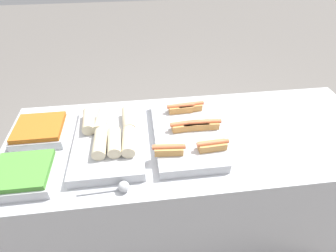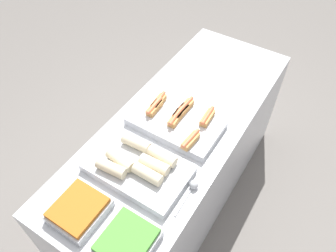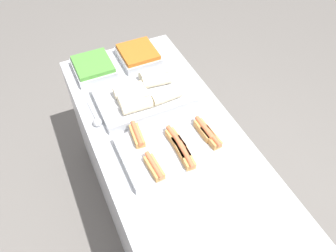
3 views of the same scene
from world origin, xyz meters
name	(u,v)px [view 1 (image 1 of 3)]	position (x,y,z in m)	size (l,w,h in m)	color
ground_plane	(187,225)	(0.00, 0.00, 0.00)	(12.00, 12.00, 0.00)	slate
counter	(190,188)	(0.00, 0.00, 0.43)	(1.90, 0.71, 0.86)	#B7BABF
tray_hotdogs	(186,132)	(-0.05, 0.00, 0.90)	(0.35, 0.52, 0.10)	#B7BABF
tray_wraps	(110,137)	(-0.42, 0.00, 0.90)	(0.32, 0.52, 0.11)	#B7BABF
tray_side_front	(24,175)	(-0.77, -0.19, 0.90)	(0.25, 0.22, 0.07)	#B7BABF
tray_side_back	(41,131)	(-0.77, 0.09, 0.90)	(0.25, 0.22, 0.07)	#B7BABF
serving_spoon_near	(120,187)	(-0.37, -0.29, 0.88)	(0.21, 0.05, 0.05)	#B2B5BA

